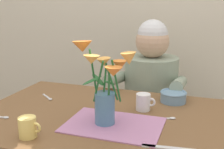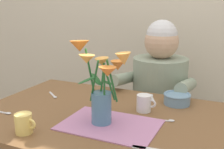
# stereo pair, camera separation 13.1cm
# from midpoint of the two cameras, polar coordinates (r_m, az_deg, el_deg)

# --- Properties ---
(wood_panel_backdrop) EXTENTS (4.00, 0.10, 2.50)m
(wood_panel_backdrop) POSITION_cam_midpoint_polar(r_m,az_deg,el_deg) (2.23, 6.68, 14.47)
(wood_panel_backdrop) COLOR beige
(wood_panel_backdrop) RESTS_ON ground_plane
(dining_table) EXTENTS (1.20, 0.80, 0.74)m
(dining_table) POSITION_cam_midpoint_polar(r_m,az_deg,el_deg) (1.36, -3.80, -11.87)
(dining_table) COLOR brown
(dining_table) RESTS_ON ground_plane
(seated_person) EXTENTS (0.45, 0.47, 1.14)m
(seated_person) POSITION_cam_midpoint_polar(r_m,az_deg,el_deg) (1.91, 5.59, -6.56)
(seated_person) COLOR #4C4C56
(seated_person) RESTS_ON ground_plane
(striped_placemat) EXTENTS (0.40, 0.28, 0.00)m
(striped_placemat) POSITION_cam_midpoint_polar(r_m,az_deg,el_deg) (1.22, -2.76, -9.96)
(striped_placemat) COLOR #B275A3
(striped_placemat) RESTS_ON dining_table
(flower_vase) EXTENTS (0.29, 0.22, 0.35)m
(flower_vase) POSITION_cam_midpoint_polar(r_m,az_deg,el_deg) (1.17, -4.68, -1.73)
(flower_vase) COLOR teal
(flower_vase) RESTS_ON dining_table
(ceramic_bowl) EXTENTS (0.14, 0.14, 0.06)m
(ceramic_bowl) POSITION_cam_midpoint_polar(r_m,az_deg,el_deg) (1.50, 9.61, -4.31)
(ceramic_bowl) COLOR #6689A8
(ceramic_bowl) RESTS_ON dining_table
(dinner_knife) EXTENTS (0.19, 0.04, 0.00)m
(dinner_knife) POSITION_cam_midpoint_polar(r_m,az_deg,el_deg) (1.05, 7.61, -14.31)
(dinner_knife) COLOR silver
(dinner_knife) RESTS_ON dining_table
(coffee_cup) EXTENTS (0.09, 0.07, 0.08)m
(coffee_cup) POSITION_cam_midpoint_polar(r_m,az_deg,el_deg) (1.37, 3.54, -5.50)
(coffee_cup) COLOR silver
(coffee_cup) RESTS_ON dining_table
(ceramic_mug) EXTENTS (0.09, 0.07, 0.08)m
(ceramic_mug) POSITION_cam_midpoint_polar(r_m,az_deg,el_deg) (1.17, -19.46, -9.88)
(ceramic_mug) COLOR #E5C666
(ceramic_mug) RESTS_ON dining_table
(spoon_0) EXTENTS (0.12, 0.02, 0.01)m
(spoon_0) POSITION_cam_midpoint_polar(r_m,az_deg,el_deg) (1.41, -23.65, -7.74)
(spoon_0) COLOR silver
(spoon_0) RESTS_ON dining_table
(spoon_1) EXTENTS (0.06, 0.11, 0.01)m
(spoon_1) POSITION_cam_midpoint_polar(r_m,az_deg,el_deg) (1.58, 4.66, -4.22)
(spoon_1) COLOR silver
(spoon_1) RESTS_ON dining_table
(spoon_2) EXTENTS (0.10, 0.09, 0.01)m
(spoon_2) POSITION_cam_midpoint_polar(r_m,az_deg,el_deg) (1.59, -14.78, -4.53)
(spoon_2) COLOR silver
(spoon_2) RESTS_ON dining_table
(spoon_3) EXTENTS (0.12, 0.05, 0.01)m
(spoon_3) POSITION_cam_midpoint_polar(r_m,az_deg,el_deg) (1.29, 7.89, -8.62)
(spoon_3) COLOR silver
(spoon_3) RESTS_ON dining_table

